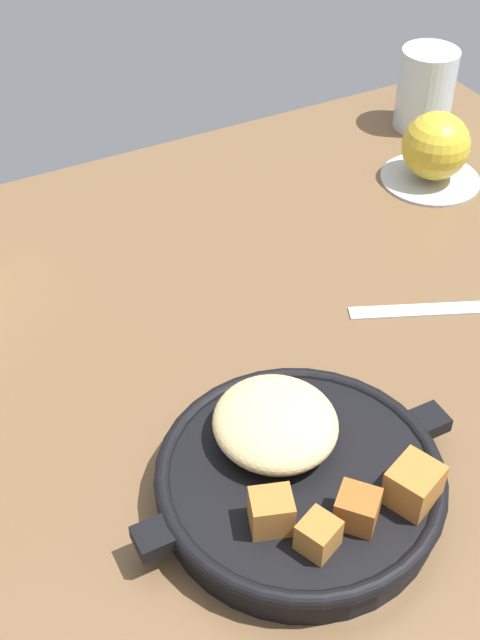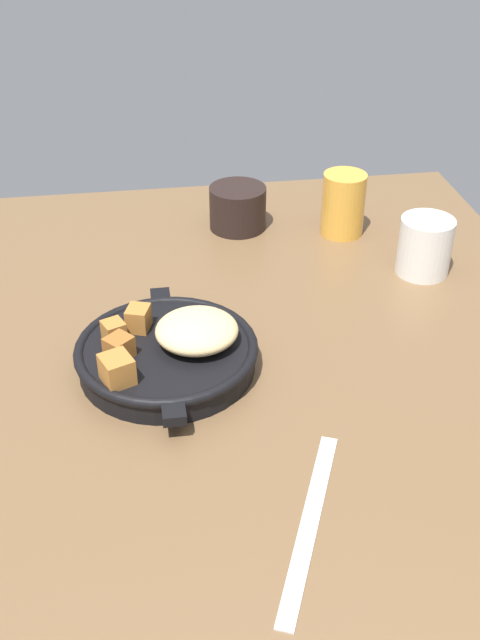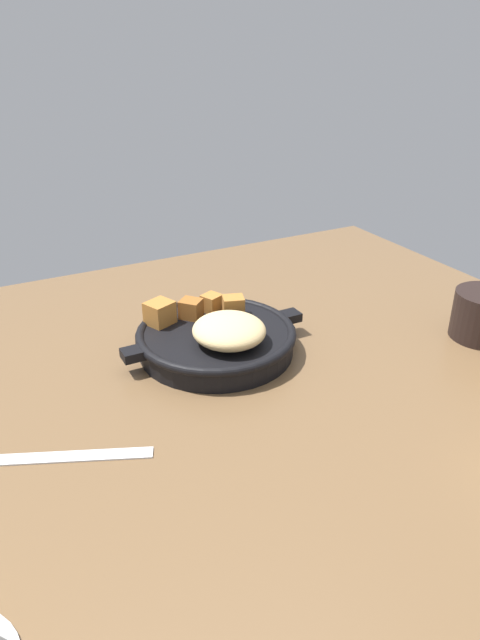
# 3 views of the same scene
# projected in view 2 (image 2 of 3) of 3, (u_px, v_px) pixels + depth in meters

# --- Properties ---
(ground_plane) EXTENTS (1.03, 0.87, 0.02)m
(ground_plane) POSITION_uv_depth(u_px,v_px,m) (236.00, 376.00, 0.87)
(ground_plane) COLOR brown
(cast_iron_skillet) EXTENTS (0.25, 0.21, 0.06)m
(cast_iron_skillet) POSITION_uv_depth(u_px,v_px,m) (169.00, 351.00, 0.85)
(cast_iron_skillet) COLOR black
(cast_iron_skillet) RESTS_ON ground_plane
(butter_knife) EXTENTS (0.21, 0.10, 0.00)m
(butter_knife) POSITION_uv_depth(u_px,v_px,m) (310.00, 521.00, 0.67)
(butter_knife) COLOR silver
(butter_knife) RESTS_ON ground_plane
(coffee_mug_dark) EXTENTS (0.09, 0.09, 0.06)m
(coffee_mug_dark) POSITION_uv_depth(u_px,v_px,m) (238.00, 208.00, 1.14)
(coffee_mug_dark) COLOR black
(coffee_mug_dark) RESTS_ON ground_plane
(juice_glass_amber) EXTENTS (0.06, 0.06, 0.09)m
(juice_glass_amber) POSITION_uv_depth(u_px,v_px,m) (343.00, 204.00, 1.12)
(juice_glass_amber) COLOR gold
(juice_glass_amber) RESTS_ON ground_plane
(ceramic_mug_white) EXTENTS (0.07, 0.07, 0.08)m
(ceramic_mug_white) POSITION_uv_depth(u_px,v_px,m) (425.00, 246.00, 1.02)
(ceramic_mug_white) COLOR silver
(ceramic_mug_white) RESTS_ON ground_plane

